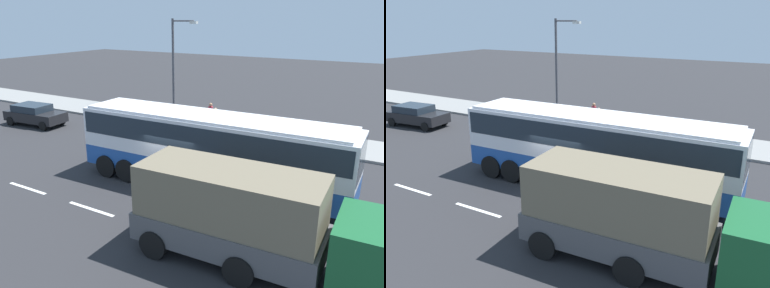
# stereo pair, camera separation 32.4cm
# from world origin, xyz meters

# --- Properties ---
(ground_plane) EXTENTS (120.00, 120.00, 0.00)m
(ground_plane) POSITION_xyz_m (0.00, 0.00, 0.00)
(ground_plane) COLOR #28282B
(sidewalk_curb) EXTENTS (80.00, 4.00, 0.15)m
(sidewalk_curb) POSITION_xyz_m (0.00, 9.98, 0.07)
(sidewalk_curb) COLOR gray
(sidewalk_curb) RESTS_ON ground_plane
(lane_centreline) EXTENTS (44.97, 0.16, 0.01)m
(lane_centreline) POSITION_xyz_m (3.53, -3.48, 0.00)
(lane_centreline) COLOR white
(lane_centreline) RESTS_ON ground_plane
(coach_bus) EXTENTS (12.47, 2.97, 3.43)m
(coach_bus) POSITION_xyz_m (1.32, 0.78, 2.13)
(coach_bus) COLOR #1E4C9E
(coach_bus) RESTS_ON ground_plane
(cargo_truck) EXTENTS (8.16, 2.90, 3.03)m
(cargo_truck) POSITION_xyz_m (5.21, -3.62, 1.63)
(cargo_truck) COLOR #19592D
(cargo_truck) RESTS_ON ground_plane
(car_black_sedan) EXTENTS (4.59, 2.30, 1.49)m
(car_black_sedan) POSITION_xyz_m (-14.75, 4.08, 0.80)
(car_black_sedan) COLOR black
(car_black_sedan) RESTS_ON ground_plane
(pedestrian_near_curb) EXTENTS (0.32, 0.32, 1.75)m
(pedestrian_near_curb) POSITION_xyz_m (-3.23, 9.36, 1.17)
(pedestrian_near_curb) COLOR #38334C
(pedestrian_near_curb) RESTS_ON sidewalk_curb
(pedestrian_at_crossing) EXTENTS (0.32, 0.32, 1.58)m
(pedestrian_at_crossing) POSITION_xyz_m (-2.60, 8.87, 1.05)
(pedestrian_at_crossing) COLOR black
(pedestrian_at_crossing) RESTS_ON sidewalk_curb
(street_lamp) EXTENTS (1.92, 0.24, 7.21)m
(street_lamp) POSITION_xyz_m (-5.49, 8.54, 4.30)
(street_lamp) COLOR #47474C
(street_lamp) RESTS_ON sidewalk_curb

